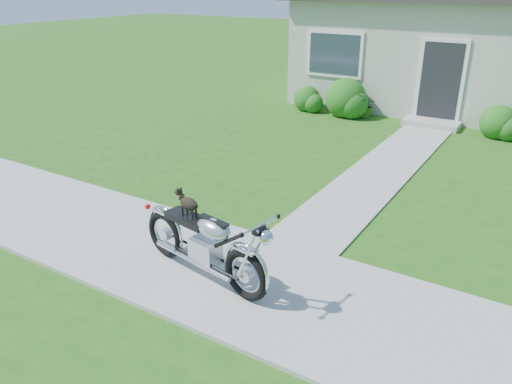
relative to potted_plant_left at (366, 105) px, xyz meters
The scene contains 6 objects.
ground 9.17m from the potted_plant_left, 68.91° to the right, with size 80.00×80.00×0.00m, color #235114.
sidewalk 9.17m from the potted_plant_left, 68.91° to the right, with size 24.00×2.20×0.04m, color #9E9B93.
walkway 3.99m from the potted_plant_left, 63.15° to the right, with size 1.20×8.00×0.03m, color #9E9B93.
shrub_row 3.46m from the potted_plant_left, ahead, with size 10.33×1.15×1.15m.
potted_plant_left is the anchor object (origin of this frame).
motorcycle_with_dog 8.92m from the potted_plant_left, 82.42° to the right, with size 2.21×0.72×1.11m.
Camera 1 is at (1.30, -4.59, 3.57)m, focal length 35.00 mm.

